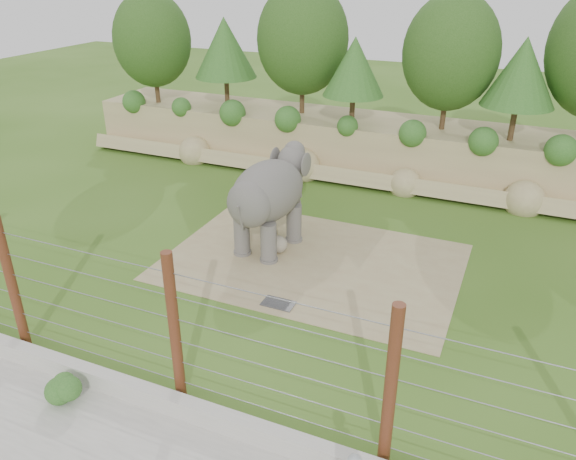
% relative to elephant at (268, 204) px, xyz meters
% --- Properties ---
extents(ground, '(90.00, 90.00, 0.00)m').
position_rel_elephant_xyz_m(ground, '(1.38, -3.41, -1.71)').
color(ground, '#375E18').
rests_on(ground, ground).
extents(back_embankment, '(30.00, 5.52, 8.77)m').
position_rel_elephant_xyz_m(back_embankment, '(1.97, 9.27, 2.25)').
color(back_embankment, tan).
rests_on(back_embankment, ground).
extents(dirt_patch, '(10.00, 7.00, 0.02)m').
position_rel_elephant_xyz_m(dirt_patch, '(1.88, -0.41, -1.70)').
color(dirt_patch, '#9D855D').
rests_on(dirt_patch, ground).
extents(drain_grate, '(1.00, 0.60, 0.03)m').
position_rel_elephant_xyz_m(drain_grate, '(1.88, -3.30, -1.68)').
color(drain_grate, '#262628').
rests_on(drain_grate, dirt_patch).
extents(elephant, '(2.25, 4.40, 3.42)m').
position_rel_elephant_xyz_m(elephant, '(0.00, 0.00, 0.00)').
color(elephant, '#625D58').
rests_on(elephant, ground).
extents(stone_ball, '(0.64, 0.64, 0.64)m').
position_rel_elephant_xyz_m(stone_ball, '(0.51, -0.25, -1.37)').
color(stone_ball, gray).
rests_on(stone_ball, dirt_patch).
extents(retaining_wall, '(26.00, 0.35, 0.50)m').
position_rel_elephant_xyz_m(retaining_wall, '(1.38, -8.41, -1.46)').
color(retaining_wall, '#ADAAA1').
rests_on(retaining_wall, ground).
extents(barrier_fence, '(20.26, 0.26, 4.00)m').
position_rel_elephant_xyz_m(barrier_fence, '(1.38, -7.91, 0.29)').
color(barrier_fence, '#522A11').
rests_on(barrier_fence, ground).
extents(walkway_shrub, '(0.72, 0.72, 0.72)m').
position_rel_elephant_xyz_m(walkway_shrub, '(-1.07, -9.21, -1.34)').
color(walkway_shrub, '#2C6321').
rests_on(walkway_shrub, walkway).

